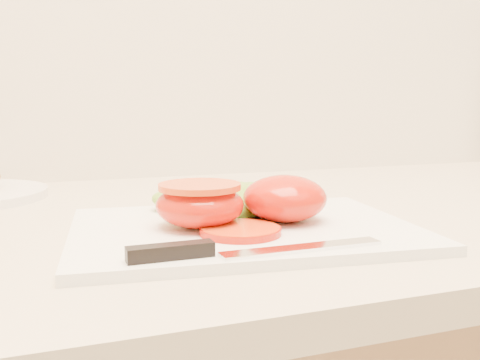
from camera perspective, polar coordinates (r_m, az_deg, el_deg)
name	(u,v)px	position (r m, az deg, el deg)	size (l,w,h in m)	color
cutting_board	(243,230)	(0.55, 0.36, -5.32)	(0.34, 0.25, 0.01)	white
tomato_half_dome	(285,198)	(0.56, 4.79, -1.94)	(0.09, 0.09, 0.05)	red
tomato_half_cut	(200,203)	(0.54, -4.31, -2.49)	(0.09, 0.09, 0.04)	red
tomato_slice_0	(240,231)	(0.51, 0.05, -5.41)	(0.08, 0.08, 0.01)	#E2480E
lettuce_leaf_0	(216,200)	(0.61, -2.55, -2.10)	(0.15, 0.10, 0.03)	#82AB2D
lettuce_leaf_1	(252,198)	(0.62, 1.24, -1.98)	(0.12, 0.08, 0.03)	#82AB2D
knife	(224,250)	(0.44, -1.69, -7.49)	(0.22, 0.03, 0.01)	silver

